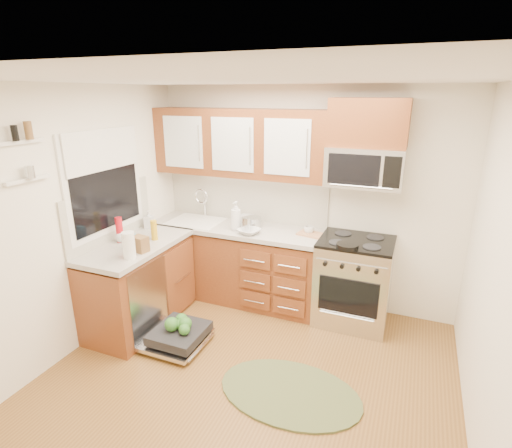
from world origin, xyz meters
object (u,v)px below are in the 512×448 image
at_px(dishwasher, 176,336).
at_px(range, 353,281).
at_px(upper_cabinets, 239,143).
at_px(cup, 309,230).
at_px(skillet, 347,246).
at_px(bowl_a, 249,231).
at_px(microwave, 365,167).
at_px(cutting_board, 311,234).
at_px(rug, 290,392).
at_px(paper_towel_roll, 129,245).
at_px(bowl_b, 245,220).
at_px(stock_pot, 253,222).
at_px(sink, 196,231).

bearing_deg(dishwasher, range, 36.27).
height_order(range, dishwasher, range).
xyz_separation_m(upper_cabinets, cup, (0.87, -0.07, -0.91)).
bearing_deg(skillet, bowl_a, 176.34).
height_order(microwave, dishwasher, microwave).
bearing_deg(skillet, upper_cabinets, 163.68).
relative_size(dishwasher, cutting_board, 2.43).
xyz_separation_m(rug, paper_towel_roll, (-1.65, 0.13, 1.04)).
relative_size(paper_towel_roll, bowl_b, 1.03).
bearing_deg(stock_pot, sink, -174.92).
height_order(bowl_a, cup, cup).
distance_m(cutting_board, bowl_a, 0.69).
relative_size(upper_cabinets, range, 2.16).
distance_m(microwave, dishwasher, 2.55).
bearing_deg(bowl_b, cup, -6.55).
bearing_deg(range, skillet, -102.59).
height_order(stock_pot, cup, stock_pot).
relative_size(sink, bowl_b, 2.49).
bearing_deg(sink, upper_cabinets, 16.45).
bearing_deg(sink, bowl_a, -12.29).
distance_m(upper_cabinets, stock_pot, 0.92).
distance_m(paper_towel_roll, bowl_b, 1.52).
relative_size(cutting_board, paper_towel_roll, 1.13).
relative_size(range, cup, 8.64).
height_order(upper_cabinets, skillet, upper_cabinets).
bearing_deg(microwave, range, -90.00).
height_order(dishwasher, cutting_board, cutting_board).
relative_size(microwave, dishwasher, 1.09).
bearing_deg(bowl_b, cutting_board, -8.47).
xyz_separation_m(rug, bowl_a, (-0.87, 1.18, 0.94)).
relative_size(upper_cabinets, rug, 1.68).
bearing_deg(cup, bowl_a, -157.32).
height_order(skillet, cutting_board, skillet).
bearing_deg(cutting_board, rug, -80.95).
bearing_deg(paper_towel_roll, microwave, 34.97).
bearing_deg(cutting_board, upper_cabinets, 173.58).
xyz_separation_m(cutting_board, paper_towel_roll, (-1.43, -1.27, 0.12)).
bearing_deg(microwave, stock_pot, -176.89).
xyz_separation_m(range, skillet, (-0.06, -0.25, 0.50)).
xyz_separation_m(microwave, cup, (-0.54, -0.04, -0.73)).
xyz_separation_m(rug, cutting_board, (-0.22, 1.40, 0.93)).
relative_size(skillet, bowl_b, 0.88).
bearing_deg(range, stock_pot, 177.39).
distance_m(dishwasher, skillet, 1.93).
distance_m(dishwasher, bowl_b, 1.57).
relative_size(range, dishwasher, 1.36).
relative_size(range, skillet, 4.31).
distance_m(cutting_board, cup, 0.06).
relative_size(sink, paper_towel_roll, 2.42).
distance_m(upper_cabinets, skillet, 1.67).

